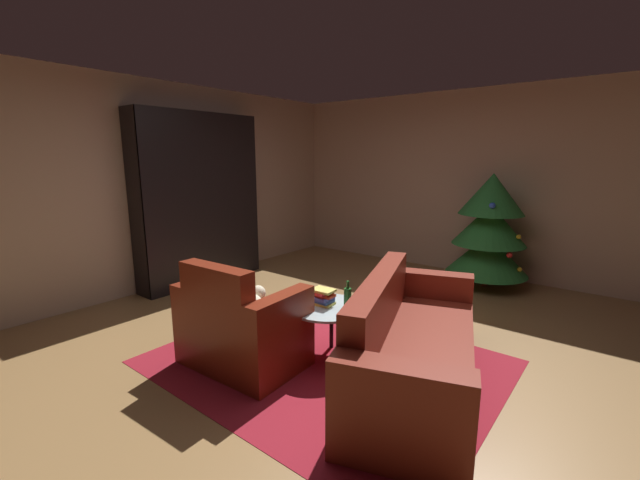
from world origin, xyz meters
The scene contains 11 objects.
ground_plane centered at (0.00, 0.00, 0.00)m, with size 7.79×7.79×0.00m, color olive.
wall_back centered at (0.00, 3.28, 1.31)m, with size 5.63×0.06×2.63m, color tan.
wall_left centered at (-2.78, 0.00, 1.31)m, with size 0.06×6.62×2.63m, color tan.
area_rug centered at (0.17, -0.20, 0.00)m, with size 2.69×2.14×0.01m, color maroon.
bookshelf_unit centered at (-2.53, 0.66, 1.11)m, with size 0.36×1.76×2.26m.
armchair_red centered at (-0.35, -0.66, 0.32)m, with size 1.00×0.71×0.90m.
couch_red centered at (0.86, -0.03, 0.28)m, with size 1.39×2.18×0.81m.
coffee_table centered at (0.12, -0.12, 0.41)m, with size 0.65×0.65×0.46m.
book_stack_on_table centered at (0.06, -0.11, 0.53)m, with size 0.21×0.17×0.14m.
bottle_on_table centered at (0.30, -0.07, 0.56)m, with size 0.06×0.06×0.24m.
decorated_tree centered at (0.59, 2.74, 0.77)m, with size 1.03×1.03×1.49m.
Camera 1 is at (2.07, -2.68, 1.69)m, focal length 22.70 mm.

